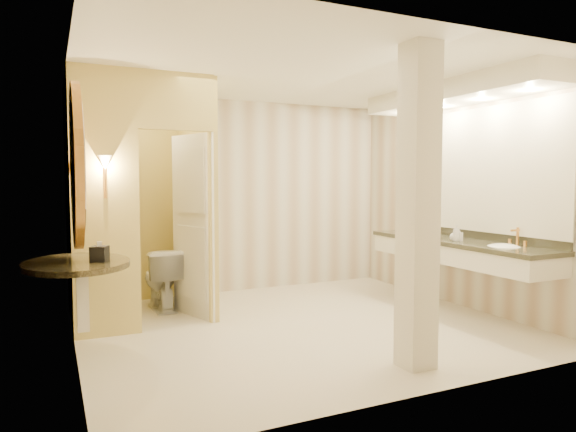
% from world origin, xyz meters
% --- Properties ---
extents(floor, '(4.50, 4.50, 0.00)m').
position_xyz_m(floor, '(0.00, 0.00, 0.00)').
color(floor, beige).
rests_on(floor, ground).
extents(ceiling, '(4.50, 4.50, 0.00)m').
position_xyz_m(ceiling, '(0.00, 0.00, 2.70)').
color(ceiling, white).
rests_on(ceiling, wall_back).
extents(wall_back, '(4.50, 0.02, 2.70)m').
position_xyz_m(wall_back, '(0.00, 2.00, 1.35)').
color(wall_back, beige).
rests_on(wall_back, floor).
extents(wall_front, '(4.50, 0.02, 2.70)m').
position_xyz_m(wall_front, '(0.00, -2.00, 1.35)').
color(wall_front, beige).
rests_on(wall_front, floor).
extents(wall_left, '(0.02, 4.00, 2.70)m').
position_xyz_m(wall_left, '(-2.25, 0.00, 1.35)').
color(wall_left, beige).
rests_on(wall_left, floor).
extents(wall_right, '(0.02, 4.00, 2.70)m').
position_xyz_m(wall_right, '(2.25, 0.00, 1.35)').
color(wall_right, beige).
rests_on(wall_right, floor).
extents(toilet_closet, '(1.50, 1.55, 2.70)m').
position_xyz_m(toilet_closet, '(-1.12, 0.97, 1.39)').
color(toilet_closet, '#E5D478').
rests_on(toilet_closet, floor).
extents(wall_sconce, '(0.14, 0.14, 0.42)m').
position_xyz_m(wall_sconce, '(-1.93, 0.43, 1.73)').
color(wall_sconce, gold).
rests_on(wall_sconce, toilet_closet).
extents(vanity, '(0.75, 2.73, 2.09)m').
position_xyz_m(vanity, '(1.98, -0.28, 1.63)').
color(vanity, silver).
rests_on(vanity, floor).
extents(console_shelf, '(1.11, 1.11, 2.00)m').
position_xyz_m(console_shelf, '(-2.21, -0.12, 1.35)').
color(console_shelf, black).
rests_on(console_shelf, floor).
extents(pillar, '(0.26, 0.26, 2.70)m').
position_xyz_m(pillar, '(0.35, -1.51, 1.35)').
color(pillar, silver).
rests_on(pillar, floor).
extents(tissue_box, '(0.18, 0.18, 0.13)m').
position_xyz_m(tissue_box, '(-2.05, -0.22, 0.94)').
color(tissue_box, black).
rests_on(tissue_box, console_shelf).
extents(toilet, '(0.44, 0.75, 0.75)m').
position_xyz_m(toilet, '(-1.22, 1.36, 0.38)').
color(toilet, white).
rests_on(toilet, floor).
extents(soap_bottle_a, '(0.08, 0.08, 0.15)m').
position_xyz_m(soap_bottle_a, '(1.86, -0.39, 0.95)').
color(soap_bottle_a, beige).
rests_on(soap_bottle_a, vanity).
extents(soap_bottle_b, '(0.11, 0.11, 0.13)m').
position_xyz_m(soap_bottle_b, '(1.83, -0.35, 0.94)').
color(soap_bottle_b, silver).
rests_on(soap_bottle_b, vanity).
extents(soap_bottle_c, '(0.10, 0.10, 0.19)m').
position_xyz_m(soap_bottle_c, '(1.82, -0.39, 0.97)').
color(soap_bottle_c, '#C6B28C').
rests_on(soap_bottle_c, vanity).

